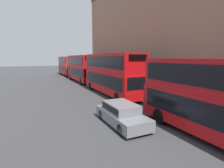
{
  "coord_description": "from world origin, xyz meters",
  "views": [
    {
      "loc": [
        -6.89,
        1.61,
        4.18
      ],
      "look_at": [
        0.48,
        17.05,
        1.61
      ],
      "focal_mm": 28.0,
      "sensor_mm": 36.0,
      "label": 1
    }
  ],
  "objects_px": {
    "bus_second_in_queue": "(111,72)",
    "bus_trailing": "(67,65)",
    "bus_third_in_queue": "(82,67)",
    "car_hatchback": "(121,113)",
    "pedestrian": "(146,93)"
  },
  "relations": [
    {
      "from": "bus_second_in_queue",
      "to": "bus_third_in_queue",
      "type": "distance_m",
      "value": 12.29
    },
    {
      "from": "bus_third_in_queue",
      "to": "pedestrian",
      "type": "height_order",
      "value": "bus_third_in_queue"
    },
    {
      "from": "bus_second_in_queue",
      "to": "bus_third_in_queue",
      "type": "height_order",
      "value": "bus_second_in_queue"
    },
    {
      "from": "bus_second_in_queue",
      "to": "car_hatchback",
      "type": "height_order",
      "value": "bus_second_in_queue"
    },
    {
      "from": "bus_third_in_queue",
      "to": "pedestrian",
      "type": "distance_m",
      "value": 16.51
    },
    {
      "from": "bus_third_in_queue",
      "to": "car_hatchback",
      "type": "distance_m",
      "value": 21.42
    },
    {
      "from": "bus_second_in_queue",
      "to": "bus_trailing",
      "type": "xyz_separation_m",
      "value": [
        0.0,
        24.84,
        -0.09
      ]
    },
    {
      "from": "bus_trailing",
      "to": "car_hatchback",
      "type": "distance_m",
      "value": 33.84
    },
    {
      "from": "bus_third_in_queue",
      "to": "car_hatchback",
      "type": "xyz_separation_m",
      "value": [
        -3.4,
        -21.07,
        -1.8
      ]
    },
    {
      "from": "bus_trailing",
      "to": "pedestrian",
      "type": "distance_m",
      "value": 28.96
    },
    {
      "from": "car_hatchback",
      "to": "bus_third_in_queue",
      "type": "bearing_deg",
      "value": 80.84
    },
    {
      "from": "pedestrian",
      "to": "car_hatchback",
      "type": "bearing_deg",
      "value": -138.63
    },
    {
      "from": "bus_third_in_queue",
      "to": "car_hatchback",
      "type": "height_order",
      "value": "bus_third_in_queue"
    },
    {
      "from": "bus_third_in_queue",
      "to": "car_hatchback",
      "type": "relative_size",
      "value": 2.49
    },
    {
      "from": "car_hatchback",
      "to": "bus_trailing",
      "type": "bearing_deg",
      "value": 84.23
    }
  ]
}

